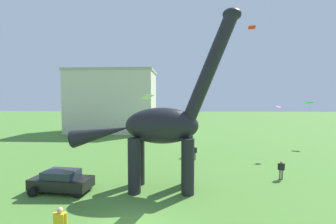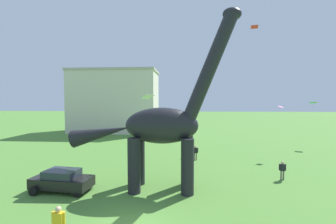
# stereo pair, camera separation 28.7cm
# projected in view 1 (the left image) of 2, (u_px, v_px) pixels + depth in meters

# --- Properties ---
(dinosaur_sculpture) EXTENTS (12.39, 2.62, 12.95)m
(dinosaur_sculpture) POSITION_uv_depth(u_px,v_px,m) (161.00, 126.00, 16.34)
(dinosaur_sculpture) COLOR black
(dinosaur_sculpture) RESTS_ON ground_plane
(parked_sedan_left) EXTENTS (4.37, 2.23, 1.55)m
(parked_sedan_left) POSITION_uv_depth(u_px,v_px,m) (61.00, 181.00, 15.97)
(parked_sedan_left) COLOR black
(parked_sedan_left) RESTS_ON ground_plane
(person_near_flyer) EXTENTS (0.64, 0.28, 1.72)m
(person_near_flyer) POSITION_uv_depth(u_px,v_px,m) (60.00, 222.00, 10.12)
(person_near_flyer) COLOR black
(person_near_flyer) RESTS_ON ground_plane
(person_watching_child) EXTENTS (0.60, 0.26, 1.61)m
(person_watching_child) POSITION_uv_depth(u_px,v_px,m) (194.00, 151.00, 24.47)
(person_watching_child) COLOR #6B6056
(person_watching_child) RESTS_ON ground_plane
(person_photographer) EXTENTS (0.58, 0.26, 1.55)m
(person_photographer) POSITION_uv_depth(u_px,v_px,m) (281.00, 168.00, 18.54)
(person_photographer) COLOR #6B6056
(person_photographer) RESTS_ON ground_plane
(kite_far_right) EXTENTS (0.85, 0.84, 0.19)m
(kite_far_right) POSITION_uv_depth(u_px,v_px,m) (278.00, 107.00, 26.04)
(kite_far_right) COLOR pink
(kite_high_right) EXTENTS (1.13, 0.87, 0.34)m
(kite_high_right) POSITION_uv_depth(u_px,v_px,m) (252.00, 27.00, 34.44)
(kite_high_right) COLOR red
(kite_near_low) EXTENTS (1.34, 1.45, 0.44)m
(kite_near_low) POSITION_uv_depth(u_px,v_px,m) (147.00, 97.00, 20.08)
(kite_near_low) COLOR white
(kite_mid_left) EXTENTS (1.03, 0.90, 1.08)m
(kite_mid_left) POSITION_uv_depth(u_px,v_px,m) (310.00, 103.00, 32.00)
(kite_mid_left) COLOR green
(background_building_block) EXTENTS (17.45, 8.83, 12.66)m
(background_building_block) POSITION_uv_depth(u_px,v_px,m) (113.00, 101.00, 46.43)
(background_building_block) COLOR beige
(background_building_block) RESTS_ON ground_plane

